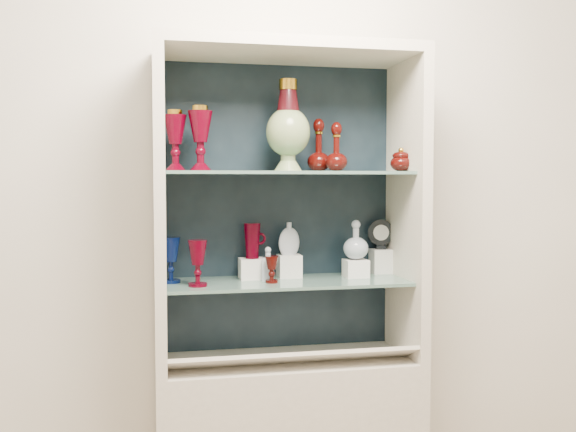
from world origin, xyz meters
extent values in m
cube|color=beige|center=(0.00, 1.75, 1.40)|extent=(3.50, 0.02, 2.80)
cube|color=black|center=(0.00, 1.72, 1.32)|extent=(0.98, 0.02, 1.15)
cube|color=beige|center=(-0.48, 1.53, 1.32)|extent=(0.04, 0.40, 1.15)
cube|color=beige|center=(0.48, 1.53, 1.32)|extent=(0.04, 0.40, 1.15)
cube|color=beige|center=(0.00, 1.53, 1.92)|extent=(1.00, 0.40, 0.04)
cube|color=slate|center=(0.00, 1.55, 1.04)|extent=(0.92, 0.34, 0.01)
cube|color=slate|center=(0.00, 1.55, 1.46)|extent=(0.92, 0.34, 0.01)
cube|color=beige|center=(0.00, 1.42, 0.78)|extent=(0.92, 0.17, 0.09)
cube|color=white|center=(0.05, 1.42, 0.80)|extent=(0.10, 0.06, 0.03)
cube|color=white|center=(-0.22, 1.42, 0.80)|extent=(0.10, 0.06, 0.03)
cube|color=white|center=(0.31, 1.42, 0.80)|extent=(0.10, 0.06, 0.03)
cube|color=white|center=(-0.30, 1.42, 0.80)|extent=(0.10, 0.06, 0.03)
cube|color=silver|center=(-0.13, 1.62, 1.09)|extent=(0.10, 0.10, 0.08)
cube|color=silver|center=(0.02, 1.63, 1.09)|extent=(0.09, 0.09, 0.09)
cube|color=silver|center=(0.29, 1.58, 1.08)|extent=(0.09, 0.09, 0.07)
cube|color=silver|center=(0.42, 1.66, 1.10)|extent=(0.08, 0.08, 0.10)
camera|label=1|loc=(-0.49, -0.85, 1.43)|focal=40.00mm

